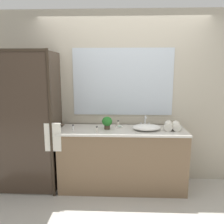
{
  "coord_description": "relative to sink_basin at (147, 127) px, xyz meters",
  "views": [
    {
      "loc": [
        -0.02,
        -3.14,
        1.75
      ],
      "look_at": [
        -0.15,
        0.0,
        1.15
      ],
      "focal_mm": 36.38,
      "sensor_mm": 36.0,
      "label": 1
    }
  ],
  "objects": [
    {
      "name": "rolled_towel_middle",
      "position": [
        0.31,
        0.04,
        0.01
      ],
      "size": [
        0.15,
        0.25,
        0.11
      ],
      "primitive_type": "cylinder",
      "rotation": [
        1.57,
        0.0,
        -0.19
      ],
      "color": "silver",
      "rests_on": "vanity_cabinet"
    },
    {
      "name": "amenity_bottle_body_wash",
      "position": [
        -1.03,
        -0.04,
        -0.0
      ],
      "size": [
        0.03,
        0.03,
        0.08
      ],
      "color": "white",
      "rests_on": "vanity_cabinet"
    },
    {
      "name": "vanity_cabinet",
      "position": [
        -0.34,
        0.04,
        -0.49
      ],
      "size": [
        1.8,
        0.58,
        0.9
      ],
      "color": "brown",
      "rests_on": "ground_plane"
    },
    {
      "name": "potted_plant",
      "position": [
        -0.56,
        0.03,
        0.06
      ],
      "size": [
        0.15,
        0.15,
        0.18
      ],
      "color": "#473828",
      "rests_on": "vanity_cabinet"
    },
    {
      "name": "shower_enclosure",
      "position": [
        -1.61,
        -0.16,
        0.08
      ],
      "size": [
        1.2,
        0.59,
        2.0
      ],
      "color": "#2D2319",
      "rests_on": "ground_plane"
    },
    {
      "name": "amenity_bottle_shampoo",
      "position": [
        -0.69,
        -0.14,
        -0.0
      ],
      "size": [
        0.03,
        0.03,
        0.08
      ],
      "color": "silver",
      "rests_on": "vanity_cabinet"
    },
    {
      "name": "ground_plane",
      "position": [
        -0.34,
        0.03,
        -0.94
      ],
      "size": [
        8.0,
        8.0,
        0.0
      ],
      "primitive_type": "plane",
      "color": "#B7B2A8"
    },
    {
      "name": "wall_back_with_mirror",
      "position": [
        -0.34,
        0.38,
        0.37
      ],
      "size": [
        4.4,
        0.06,
        2.6
      ],
      "color": "#B2A893",
      "rests_on": "ground_plane"
    },
    {
      "name": "faucet",
      "position": [
        0.0,
        0.2,
        0.02
      ],
      "size": [
        0.17,
        0.16,
        0.17
      ],
      "color": "silver",
      "rests_on": "vanity_cabinet"
    },
    {
      "name": "soap_dish",
      "position": [
        -0.38,
        0.12,
        -0.03
      ],
      "size": [
        0.1,
        0.07,
        0.04
      ],
      "color": "silver",
      "rests_on": "vanity_cabinet"
    },
    {
      "name": "rolled_towel_near_edge",
      "position": [
        0.42,
        0.03,
        0.01
      ],
      "size": [
        0.14,
        0.24,
        0.11
      ],
      "primitive_type": "cylinder",
      "rotation": [
        1.57,
        0.0,
        -0.15
      ],
      "color": "silver",
      "rests_on": "vanity_cabinet"
    },
    {
      "name": "sink_basin",
      "position": [
        0.0,
        0.0,
        0.0
      ],
      "size": [
        0.4,
        0.28,
        0.08
      ],
      "primitive_type": "ellipsoid",
      "color": "white",
      "rests_on": "vanity_cabinet"
    },
    {
      "name": "amenity_bottle_lotion",
      "position": [
        -0.4,
        0.22,
        -0.0
      ],
      "size": [
        0.03,
        0.03,
        0.08
      ],
      "color": "silver",
      "rests_on": "vanity_cabinet"
    }
  ]
}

